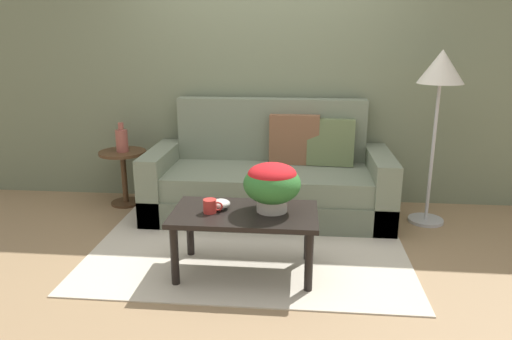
% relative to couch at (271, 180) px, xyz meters
% --- Properties ---
extents(ground_plane, '(14.00, 14.00, 0.00)m').
position_rel_couch_xyz_m(ground_plane, '(-0.12, -0.66, -0.33)').
color(ground_plane, '#997A56').
extents(wall_back, '(6.40, 0.12, 2.68)m').
position_rel_couch_xyz_m(wall_back, '(-0.12, 0.49, 1.01)').
color(wall_back, slate).
rests_on(wall_back, ground).
extents(area_rug, '(2.49, 1.98, 0.01)m').
position_rel_couch_xyz_m(area_rug, '(-0.12, -0.70, -0.32)').
color(area_rug, beige).
rests_on(area_rug, ground).
extents(couch, '(2.25, 0.93, 1.07)m').
position_rel_couch_xyz_m(couch, '(0.00, 0.00, 0.00)').
color(couch, '#626B59').
rests_on(couch, ground).
extents(coffee_table, '(1.02, 0.58, 0.47)m').
position_rel_couch_xyz_m(coffee_table, '(-0.10, -1.21, 0.07)').
color(coffee_table, black).
rests_on(coffee_table, ground).
extents(side_table, '(0.46, 0.46, 0.55)m').
position_rel_couch_xyz_m(side_table, '(-1.48, 0.11, 0.05)').
color(side_table, '#4C331E').
rests_on(side_table, ground).
extents(floor_lamp, '(0.39, 0.39, 1.55)m').
position_rel_couch_xyz_m(floor_lamp, '(1.45, -0.09, 0.97)').
color(floor_lamp, '#B2B2B7').
rests_on(floor_lamp, ground).
extents(potted_plant, '(0.40, 0.40, 0.35)m').
position_rel_couch_xyz_m(potted_plant, '(0.08, -1.18, 0.34)').
color(potted_plant, '#B7B2A8').
rests_on(potted_plant, coffee_table).
extents(coffee_mug, '(0.14, 0.09, 0.10)m').
position_rel_couch_xyz_m(coffee_mug, '(-0.34, -1.25, 0.19)').
color(coffee_mug, red).
rests_on(coffee_mug, coffee_table).
extents(snack_bowl, '(0.14, 0.14, 0.07)m').
position_rel_couch_xyz_m(snack_bowl, '(-0.28, -1.17, 0.17)').
color(snack_bowl, silver).
rests_on(snack_bowl, coffee_table).
extents(table_vase, '(0.12, 0.12, 0.29)m').
position_rel_couch_xyz_m(table_vase, '(-1.47, 0.10, 0.34)').
color(table_vase, '#934C42').
rests_on(table_vase, side_table).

